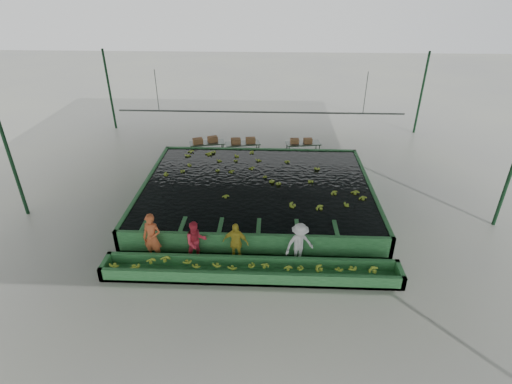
{
  "coord_description": "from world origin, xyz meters",
  "views": [
    {
      "loc": [
        0.63,
        -14.0,
        8.98
      ],
      "look_at": [
        0.0,
        0.5,
        1.0
      ],
      "focal_mm": 28.0,
      "sensor_mm": 36.0,
      "label": 1
    }
  ],
  "objects_px": {
    "worker_a": "(152,238)",
    "worker_d": "(299,244)",
    "packing_table_left": "(207,150)",
    "packing_table_mid": "(243,150)",
    "flotation_tank": "(257,192)",
    "sorting_trough": "(251,271)",
    "box_stack_mid": "(243,143)",
    "box_stack_right": "(301,143)",
    "worker_c": "(236,243)",
    "packing_table_right": "(303,150)",
    "box_stack_left": "(205,143)",
    "worker_b": "(196,242)"
  },
  "relations": [
    {
      "from": "packing_table_right",
      "to": "box_stack_left",
      "type": "height_order",
      "value": "box_stack_left"
    },
    {
      "from": "worker_a",
      "to": "box_stack_right",
      "type": "bearing_deg",
      "value": 69.5
    },
    {
      "from": "box_stack_right",
      "to": "packing_table_left",
      "type": "bearing_deg",
      "value": -178.2
    },
    {
      "from": "flotation_tank",
      "to": "worker_a",
      "type": "distance_m",
      "value": 5.55
    },
    {
      "from": "sorting_trough",
      "to": "box_stack_right",
      "type": "relative_size",
      "value": 8.45
    },
    {
      "from": "worker_d",
      "to": "worker_a",
      "type": "bearing_deg",
      "value": 156.44
    },
    {
      "from": "worker_a",
      "to": "worker_d",
      "type": "distance_m",
      "value": 5.11
    },
    {
      "from": "flotation_tank",
      "to": "box_stack_right",
      "type": "relative_size",
      "value": 8.45
    },
    {
      "from": "packing_table_right",
      "to": "box_stack_mid",
      "type": "bearing_deg",
      "value": -176.73
    },
    {
      "from": "packing_table_mid",
      "to": "flotation_tank",
      "type": "bearing_deg",
      "value": -78.46
    },
    {
      "from": "worker_c",
      "to": "worker_a",
      "type": "bearing_deg",
      "value": -170.12
    },
    {
      "from": "packing_table_mid",
      "to": "box_stack_right",
      "type": "xyz_separation_m",
      "value": [
        3.19,
        0.13,
        0.42
      ]
    },
    {
      "from": "worker_c",
      "to": "worker_d",
      "type": "relative_size",
      "value": 0.98
    },
    {
      "from": "flotation_tank",
      "to": "worker_d",
      "type": "relative_size",
      "value": 6.2
    },
    {
      "from": "worker_b",
      "to": "worker_d",
      "type": "xyz_separation_m",
      "value": [
        3.59,
        0.0,
        0.02
      ]
    },
    {
      "from": "worker_b",
      "to": "box_stack_left",
      "type": "distance_m",
      "value": 9.11
    },
    {
      "from": "sorting_trough",
      "to": "worker_b",
      "type": "distance_m",
      "value": 2.17
    },
    {
      "from": "flotation_tank",
      "to": "box_stack_mid",
      "type": "distance_m",
      "value": 4.89
    },
    {
      "from": "flotation_tank",
      "to": "worker_c",
      "type": "relative_size",
      "value": 6.35
    },
    {
      "from": "sorting_trough",
      "to": "worker_b",
      "type": "xyz_separation_m",
      "value": [
        -1.95,
        0.8,
        0.54
      ]
    },
    {
      "from": "packing_table_mid",
      "to": "packing_table_right",
      "type": "height_order",
      "value": "packing_table_mid"
    },
    {
      "from": "packing_table_left",
      "to": "packing_table_right",
      "type": "relative_size",
      "value": 1.02
    },
    {
      "from": "box_stack_left",
      "to": "box_stack_right",
      "type": "xyz_separation_m",
      "value": [
        5.23,
        0.19,
        -0.01
      ]
    },
    {
      "from": "sorting_trough",
      "to": "box_stack_mid",
      "type": "bearing_deg",
      "value": 95.49
    },
    {
      "from": "worker_a",
      "to": "packing_table_left",
      "type": "bearing_deg",
      "value": 97.75
    },
    {
      "from": "worker_a",
      "to": "box_stack_mid",
      "type": "xyz_separation_m",
      "value": [
        2.52,
        9.08,
        -0.07
      ]
    },
    {
      "from": "packing_table_mid",
      "to": "worker_d",
      "type": "bearing_deg",
      "value": -73.95
    },
    {
      "from": "packing_table_left",
      "to": "packing_table_mid",
      "type": "height_order",
      "value": "packing_table_left"
    },
    {
      "from": "packing_table_left",
      "to": "box_stack_left",
      "type": "relative_size",
      "value": 1.4
    },
    {
      "from": "worker_a",
      "to": "worker_c",
      "type": "distance_m",
      "value": 2.91
    },
    {
      "from": "packing_table_left",
      "to": "box_stack_left",
      "type": "distance_m",
      "value": 0.44
    },
    {
      "from": "box_stack_left",
      "to": "worker_b",
      "type": "bearing_deg",
      "value": -83.24
    },
    {
      "from": "flotation_tank",
      "to": "worker_d",
      "type": "height_order",
      "value": "worker_d"
    },
    {
      "from": "packing_table_left",
      "to": "box_stack_mid",
      "type": "height_order",
      "value": "box_stack_mid"
    },
    {
      "from": "worker_b",
      "to": "packing_table_right",
      "type": "xyz_separation_m",
      "value": [
        4.28,
        9.27,
        -0.37
      ]
    },
    {
      "from": "packing_table_right",
      "to": "worker_d",
      "type": "bearing_deg",
      "value": -94.26
    },
    {
      "from": "sorting_trough",
      "to": "packing_table_right",
      "type": "height_order",
      "value": "packing_table_right"
    },
    {
      "from": "worker_b",
      "to": "box_stack_mid",
      "type": "relative_size",
      "value": 1.2
    },
    {
      "from": "box_stack_mid",
      "to": "packing_table_right",
      "type": "bearing_deg",
      "value": 3.27
    },
    {
      "from": "flotation_tank",
      "to": "packing_table_right",
      "type": "bearing_deg",
      "value": 64.89
    },
    {
      "from": "packing_table_mid",
      "to": "sorting_trough",
      "type": "bearing_deg",
      "value": -84.34
    },
    {
      "from": "flotation_tank",
      "to": "worker_b",
      "type": "height_order",
      "value": "worker_b"
    },
    {
      "from": "worker_c",
      "to": "packing_table_right",
      "type": "height_order",
      "value": "worker_c"
    },
    {
      "from": "worker_b",
      "to": "sorting_trough",
      "type": "bearing_deg",
      "value": -46.81
    },
    {
      "from": "packing_table_left",
      "to": "box_stack_left",
      "type": "height_order",
      "value": "box_stack_left"
    },
    {
      "from": "sorting_trough",
      "to": "packing_table_left",
      "type": "height_order",
      "value": "packing_table_left"
    },
    {
      "from": "worker_a",
      "to": "packing_table_left",
      "type": "xyz_separation_m",
      "value": [
        0.53,
        9.07,
        -0.49
      ]
    },
    {
      "from": "flotation_tank",
      "to": "box_stack_mid",
      "type": "xyz_separation_m",
      "value": [
        -0.95,
        4.78,
        0.4
      ]
    },
    {
      "from": "worker_d",
      "to": "box_stack_left",
      "type": "xyz_separation_m",
      "value": [
        -4.66,
        9.05,
        0.05
      ]
    },
    {
      "from": "packing_table_mid",
      "to": "box_stack_right",
      "type": "bearing_deg",
      "value": 2.32
    }
  ]
}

